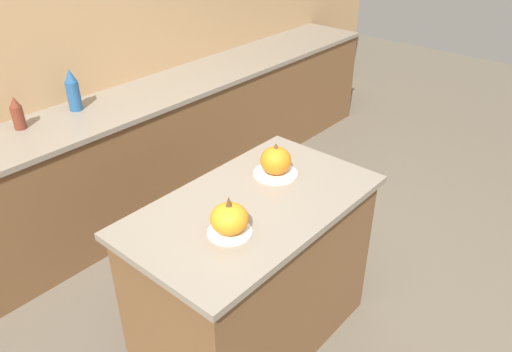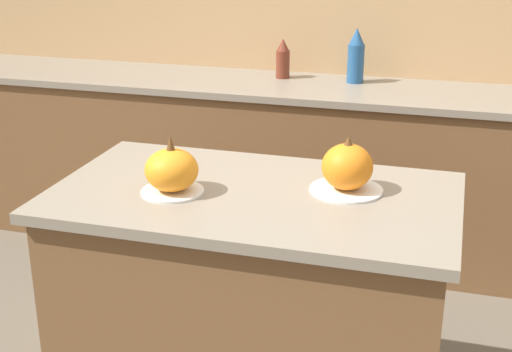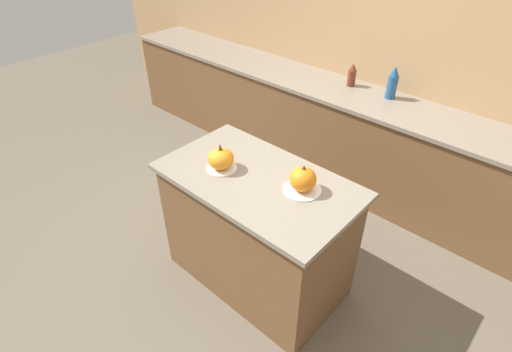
# 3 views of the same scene
# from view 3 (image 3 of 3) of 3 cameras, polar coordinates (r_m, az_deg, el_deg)

# --- Properties ---
(ground_plane) EXTENTS (12.00, 12.00, 0.00)m
(ground_plane) POSITION_cam_3_polar(r_m,az_deg,el_deg) (3.12, 0.17, -13.96)
(ground_plane) COLOR #665B4C
(wall_back) EXTENTS (8.00, 0.06, 2.50)m
(wall_back) POSITION_cam_3_polar(r_m,az_deg,el_deg) (3.76, 20.04, 16.36)
(wall_back) COLOR tan
(wall_back) RESTS_ON ground_plane
(kitchen_island) EXTENTS (1.28, 0.74, 0.91)m
(kitchen_island) POSITION_cam_3_polar(r_m,az_deg,el_deg) (2.78, 0.19, -7.87)
(kitchen_island) COLOR brown
(kitchen_island) RESTS_ON ground_plane
(back_counter) EXTENTS (6.00, 0.60, 0.91)m
(back_counter) POSITION_cam_3_polar(r_m,az_deg,el_deg) (3.81, 15.52, 4.15)
(back_counter) COLOR brown
(back_counter) RESTS_ON ground_plane
(pumpkin_cake_left) EXTENTS (0.20, 0.20, 0.19)m
(pumpkin_cake_left) POSITION_cam_3_polar(r_m,az_deg,el_deg) (2.55, -5.04, 2.40)
(pumpkin_cake_left) COLOR white
(pumpkin_cake_left) RESTS_ON kitchen_island
(pumpkin_cake_right) EXTENTS (0.23, 0.23, 0.18)m
(pumpkin_cake_right) POSITION_cam_3_polar(r_m,az_deg,el_deg) (2.36, 6.71, -0.59)
(pumpkin_cake_right) COLOR white
(pumpkin_cake_right) RESTS_ON kitchen_island
(bottle_tall) EXTENTS (0.09, 0.09, 0.28)m
(bottle_tall) POSITION_cam_3_polar(r_m,az_deg,el_deg) (3.63, 18.93, 12.46)
(bottle_tall) COLOR #235184
(bottle_tall) RESTS_ON back_counter
(bottle_short) EXTENTS (0.07, 0.07, 0.21)m
(bottle_short) POSITION_cam_3_polar(r_m,az_deg,el_deg) (3.80, 13.55, 13.83)
(bottle_short) COLOR maroon
(bottle_short) RESTS_ON back_counter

